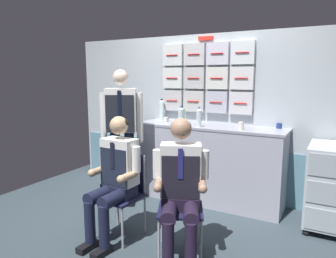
# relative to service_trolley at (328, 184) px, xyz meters

# --- Properties ---
(ground) EXTENTS (4.80, 4.80, 0.04)m
(ground) POSITION_rel_service_trolley_xyz_m (-1.53, -0.98, -0.50)
(ground) COLOR #313D45
(galley_bulkhead) EXTENTS (4.20, 0.14, 2.15)m
(galley_bulkhead) POSITION_rel_service_trolley_xyz_m (-1.53, 0.39, 0.60)
(galley_bulkhead) COLOR #AEB8C1
(galley_bulkhead) RESTS_ON ground
(galley_counter) EXTENTS (1.89, 0.53, 0.99)m
(galley_counter) POSITION_rel_service_trolley_xyz_m (-1.37, 0.11, 0.01)
(galley_counter) COLOR #A4A6B5
(galley_counter) RESTS_ON ground
(service_trolley) EXTENTS (0.40, 0.65, 0.90)m
(service_trolley) POSITION_rel_service_trolley_xyz_m (0.00, 0.00, 0.00)
(service_trolley) COLOR black
(service_trolley) RESTS_ON ground
(folding_chair_left) EXTENTS (0.42, 0.42, 0.83)m
(folding_chair_left) POSITION_rel_service_trolley_xyz_m (-1.81, -1.10, 0.02)
(folding_chair_left) COLOR #A8AAAF
(folding_chair_left) RESTS_ON ground
(crew_member_left) EXTENTS (0.49, 0.60, 1.22)m
(crew_member_left) POSITION_rel_service_trolley_xyz_m (-1.81, -1.26, 0.18)
(crew_member_left) COLOR black
(crew_member_left) RESTS_ON ground
(folding_chair_right) EXTENTS (0.53, 0.53, 0.83)m
(folding_chair_right) POSITION_rel_service_trolley_xyz_m (-1.18, -1.09, 0.02)
(folding_chair_right) COLOR #A8AAAF
(folding_chair_right) RESTS_ON ground
(crew_member_right) EXTENTS (0.57, 0.68, 1.24)m
(crew_member_right) POSITION_rel_service_trolley_xyz_m (-1.11, -1.24, 0.20)
(crew_member_right) COLOR black
(crew_member_right) RESTS_ON ground
(crew_member_standing) EXTENTS (0.49, 0.38, 1.69)m
(crew_member_standing) POSITION_rel_service_trolley_xyz_m (-2.31, -0.47, 0.52)
(crew_member_standing) COLOR black
(crew_member_standing) RESTS_ON ground
(water_bottle_clear) EXTENTS (0.07, 0.07, 0.24)m
(water_bottle_clear) POSITION_rel_service_trolley_xyz_m (-1.73, 0.04, 0.62)
(water_bottle_clear) COLOR #46A153
(water_bottle_clear) RESTS_ON galley_counter
(water_bottle_short) EXTENTS (0.06, 0.06, 0.24)m
(water_bottle_short) POSITION_rel_service_trolley_xyz_m (-1.44, -0.07, 0.63)
(water_bottle_short) COLOR silver
(water_bottle_short) RESTS_ON galley_counter
(water_bottle_tall) EXTENTS (0.07, 0.07, 0.25)m
(water_bottle_tall) POSITION_rel_service_trolley_xyz_m (-1.69, -0.07, 0.63)
(water_bottle_tall) COLOR silver
(water_bottle_tall) RESTS_ON galley_counter
(sparkling_bottle_green) EXTENTS (0.07, 0.07, 0.30)m
(sparkling_bottle_green) POSITION_rel_service_trolley_xyz_m (-2.15, 0.26, 0.65)
(sparkling_bottle_green) COLOR silver
(sparkling_bottle_green) RESTS_ON galley_counter
(espresso_cup_small) EXTENTS (0.06, 0.06, 0.06)m
(espresso_cup_small) POSITION_rel_service_trolley_xyz_m (-0.57, 0.29, 0.54)
(espresso_cup_small) COLOR navy
(espresso_cup_small) RESTS_ON galley_counter
(paper_cup_tan) EXTENTS (0.06, 0.06, 0.09)m
(paper_cup_tan) POSITION_rel_service_trolley_xyz_m (-0.94, -0.02, 0.56)
(paper_cup_tan) COLOR silver
(paper_cup_tan) RESTS_ON galley_counter
(paper_cup_blue) EXTENTS (0.06, 0.06, 0.07)m
(paper_cup_blue) POSITION_rel_service_trolley_xyz_m (-2.01, 0.12, 0.55)
(paper_cup_blue) COLOR silver
(paper_cup_blue) RESTS_ON galley_counter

